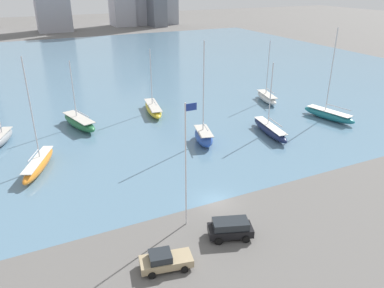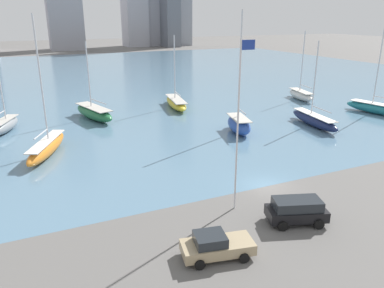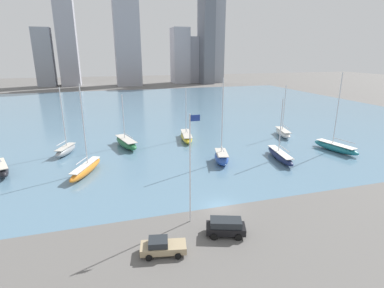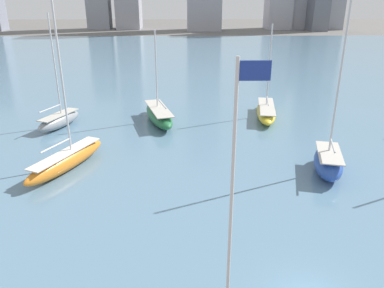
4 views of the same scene
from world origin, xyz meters
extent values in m
plane|color=#605E5B|center=(0.00, 0.00, 0.00)|extent=(500.00, 500.00, 0.00)
cube|color=slate|center=(0.00, 70.00, 0.00)|extent=(180.00, 140.00, 0.00)
cylinder|color=silver|center=(-4.88, -2.30, 6.71)|extent=(0.14, 0.14, 13.42)
cube|color=#1E3899|center=(-4.26, -2.30, 12.92)|extent=(1.10, 0.03, 0.70)
cube|color=#8E939E|center=(-46.40, 174.69, 17.31)|extent=(10.56, 8.44, 34.63)
cube|color=#9E9EA8|center=(-32.25, 175.27, 31.78)|extent=(11.17, 14.71, 63.57)
cube|color=slate|center=(0.82, 167.79, 29.18)|extent=(8.04, 11.75, 58.37)
cube|color=#9E9EA8|center=(3.16, 164.08, 33.16)|extent=(15.23, 11.76, 66.33)
cube|color=#A8A8B2|center=(38.93, 172.69, 18.10)|extent=(10.98, 13.73, 36.19)
cube|color=#9E9EA8|center=(48.28, 170.96, 15.26)|extent=(10.75, 7.07, 30.53)
cube|color=slate|center=(54.51, 164.12, 28.72)|extent=(7.30, 15.59, 57.45)
cube|color=#8E939E|center=(62.58, 169.36, 34.67)|extent=(11.24, 9.27, 69.34)
cube|color=slate|center=(65.72, 174.53, 13.98)|extent=(8.78, 7.98, 27.95)
ellipsoid|color=gray|center=(-22.09, 29.20, 0.85)|extent=(4.47, 7.41, 1.70)
cube|color=#BCB7AD|center=(-22.09, 29.20, 1.65)|extent=(3.67, 6.08, 0.10)
cube|color=#2D2D33|center=(-22.09, 29.20, 0.39)|extent=(0.64, 1.27, 0.76)
cylinder|color=silver|center=(-21.89, 29.70, 7.60)|extent=(0.18, 0.18, 11.80)
cylinder|color=silver|center=(-22.57, 28.01, 2.80)|extent=(1.50, 3.43, 0.14)
ellipsoid|color=yellow|center=(4.37, 32.69, 0.79)|extent=(4.25, 10.93, 1.58)
cube|color=#BCB7AD|center=(4.37, 32.69, 1.53)|extent=(3.48, 8.96, 0.10)
cube|color=#2D2D33|center=(4.37, 32.69, 0.36)|extent=(0.49, 1.92, 0.71)
cylinder|color=silver|center=(4.51, 33.48, 6.78)|extent=(0.18, 0.18, 10.40)
cylinder|color=silver|center=(4.14, 31.34, 2.68)|extent=(0.88, 4.31, 0.14)
ellipsoid|color=white|center=(28.26, 29.00, 0.84)|extent=(4.16, 8.80, 1.68)
cube|color=#BCB7AD|center=(28.26, 29.00, 1.63)|extent=(3.41, 7.22, 0.10)
cube|color=#2D2D33|center=(28.26, 29.00, 0.38)|extent=(0.51, 1.53, 0.75)
cylinder|color=silver|center=(28.41, 29.62, 7.07)|extent=(0.18, 0.18, 10.77)
cylinder|color=silver|center=(27.90, 27.49, 2.78)|extent=(1.16, 4.29, 0.14)
ellipsoid|color=#1E757F|center=(32.08, 15.32, 0.83)|extent=(4.49, 10.59, 1.65)
cube|color=silver|center=(32.08, 15.32, 1.61)|extent=(3.68, 8.68, 0.10)
cube|color=#2D2D33|center=(32.08, 15.32, 0.38)|extent=(0.56, 1.85, 0.74)
cylinder|color=silver|center=(31.91, 16.08, 8.93)|extent=(0.18, 0.18, 14.55)
cylinder|color=silver|center=(32.45, 13.70, 2.76)|extent=(1.20, 4.78, 0.14)
ellipsoid|color=orange|center=(-17.72, 17.08, 0.88)|extent=(5.88, 10.20, 1.74)
cube|color=silver|center=(-17.72, 17.08, 1.70)|extent=(4.82, 8.37, 0.10)
cube|color=#2D2D33|center=(-17.72, 17.08, 0.40)|extent=(0.92, 1.77, 0.78)
cylinder|color=silver|center=(-17.40, 17.79, 8.48)|extent=(0.18, 0.18, 13.46)
cylinder|color=silver|center=(-18.17, 16.09, 2.85)|extent=(1.66, 3.44, 0.14)
ellipsoid|color=#236B3D|center=(-9.87, 30.86, 0.97)|extent=(5.26, 10.66, 1.93)
cube|color=#BCB7AD|center=(-9.87, 30.86, 1.88)|extent=(4.31, 8.74, 0.10)
cube|color=#2D2D33|center=(-9.87, 30.86, 0.44)|extent=(0.65, 1.84, 0.87)
cylinder|color=silver|center=(-10.08, 31.61, 6.70)|extent=(0.18, 0.18, 9.53)
cylinder|color=silver|center=(-9.42, 29.24, 3.03)|extent=(1.46, 4.77, 0.14)
ellipsoid|color=black|center=(-31.48, 21.20, 0.97)|extent=(4.60, 8.21, 1.93)
cube|color=beige|center=(-31.48, 21.20, 1.89)|extent=(3.77, 6.73, 0.10)
cube|color=#2D2D33|center=(-31.48, 21.20, 0.44)|extent=(0.66, 1.41, 0.87)
cylinder|color=silver|center=(-31.15, 20.31, 3.04)|extent=(1.23, 2.97, 0.14)
ellipsoid|color=#19234C|center=(17.94, 13.98, 0.83)|extent=(3.54, 10.96, 1.66)
cube|color=silver|center=(17.94, 13.98, 1.61)|extent=(2.90, 8.99, 0.10)
cube|color=#2D2D33|center=(17.94, 13.98, 0.38)|extent=(0.45, 1.94, 0.75)
cylinder|color=silver|center=(18.06, 14.78, 6.71)|extent=(0.18, 0.18, 10.10)
cylinder|color=silver|center=(17.72, 12.56, 2.76)|extent=(0.82, 4.45, 0.14)
ellipsoid|color=#284CA8|center=(6.46, 15.64, 1.06)|extent=(4.09, 7.00, 2.11)
cube|color=#BCB7AD|center=(6.46, 15.64, 2.06)|extent=(3.35, 5.74, 0.10)
cube|color=#2D2D33|center=(6.46, 15.64, 0.48)|extent=(0.46, 1.19, 0.95)
cylinder|color=silver|center=(6.59, 16.12, 8.91)|extent=(0.18, 0.18, 13.59)
cylinder|color=silver|center=(6.18, 14.55, 3.21)|extent=(0.96, 3.16, 0.14)
cube|color=tan|center=(-9.24, -7.46, 0.69)|extent=(4.97, 2.85, 0.72)
cube|color=#23282D|center=(-9.75, -7.36, 1.38)|extent=(2.27, 2.09, 0.65)
cylinder|color=black|center=(-10.86, -8.18, 0.33)|extent=(0.71, 0.40, 0.66)
cylinder|color=black|center=(-10.47, -6.19, 0.33)|extent=(0.71, 0.40, 0.66)
cylinder|color=black|center=(-8.02, -8.74, 0.33)|extent=(0.71, 0.40, 0.66)
cylinder|color=black|center=(-7.63, -6.75, 0.33)|extent=(0.71, 0.40, 0.66)
cube|color=black|center=(-1.82, -6.19, 0.78)|extent=(4.83, 3.39, 0.80)
cube|color=#23282D|center=(-1.82, -6.19, 1.55)|extent=(3.92, 2.87, 0.75)
cylinder|color=black|center=(-3.45, -6.73, 0.38)|extent=(0.81, 0.52, 0.76)
cylinder|color=black|center=(-2.76, -4.75, 0.38)|extent=(0.81, 0.52, 0.76)
cylinder|color=black|center=(-0.87, -7.63, 0.38)|extent=(0.81, 0.52, 0.76)
cylinder|color=black|center=(-0.18, -5.64, 0.38)|extent=(0.81, 0.52, 0.76)
camera|label=1|loc=(-18.53, -32.09, 23.91)|focal=35.00mm
camera|label=2|loc=(-19.39, -25.61, 14.80)|focal=35.00mm
camera|label=3|loc=(-13.92, -33.50, 19.81)|focal=28.00mm
camera|label=4|loc=(-6.77, -15.13, 15.35)|focal=35.00mm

